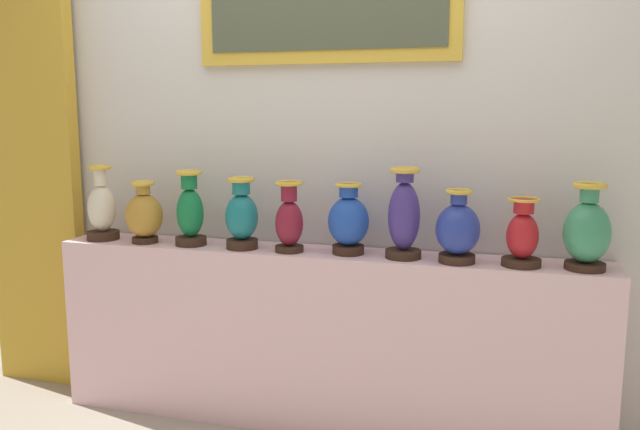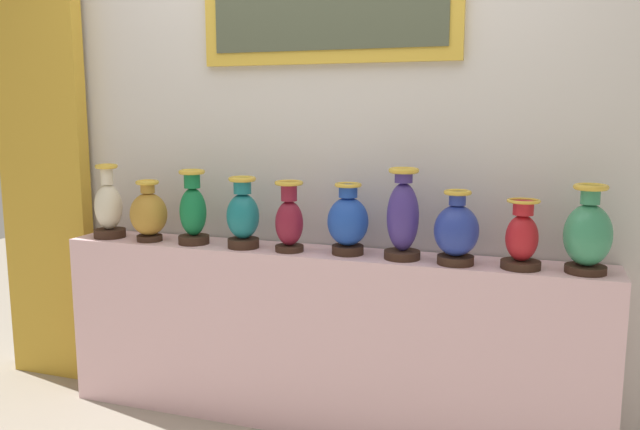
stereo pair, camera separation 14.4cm
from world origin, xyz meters
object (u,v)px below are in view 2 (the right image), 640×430
vase_ochre (149,214)px  vase_emerald (193,211)px  vase_sapphire (348,222)px  vase_indigo (403,217)px  vase_crimson (522,238)px  vase_cobalt (456,231)px  vase_jade (588,234)px  vase_ivory (109,208)px  vase_teal (243,216)px  vase_burgundy (289,220)px

vase_ochre → vase_emerald: vase_emerald is taller
vase_ochre → vase_emerald: bearing=2.9°
vase_sapphire → vase_indigo: bearing=-3.3°
vase_crimson → vase_sapphire: bearing=177.9°
vase_emerald → vase_indigo: (1.02, 0.01, 0.02)m
vase_cobalt → vase_crimson: 0.26m
vase_crimson → vase_jade: (0.25, 0.00, 0.03)m
vase_sapphire → vase_indigo: size_ratio=0.81×
vase_emerald → vase_ivory: bearing=179.7°
vase_teal → vase_ivory: bearing=179.4°
vase_emerald → vase_indigo: 1.02m
vase_burgundy → vase_sapphire: size_ratio=1.01×
vase_emerald → vase_ochre: bearing=-177.1°
vase_ivory → vase_emerald: size_ratio=1.04×
vase_burgundy → vase_cobalt: (0.75, -0.01, -0.01)m
vase_crimson → vase_emerald: bearing=179.8°
vase_crimson → vase_indigo: bearing=178.4°
vase_ochre → vase_teal: vase_teal is taller
vase_teal → vase_burgundy: (0.23, -0.00, -0.01)m
vase_cobalt → vase_jade: vase_jade is taller
vase_ochre → vase_crimson: size_ratio=1.06×
vase_ochre → vase_crimson: (1.75, 0.01, -0.01)m
vase_ochre → vase_emerald: 0.24m
vase_indigo → vase_jade: bearing=-0.7°
vase_teal → vase_jade: vase_jade is taller
vase_ivory → vase_emerald: vase_ivory is taller
vase_burgundy → vase_crimson: 1.01m
vase_ochre → vase_jade: vase_jade is taller
vase_teal → vase_burgundy: bearing=-1.0°
vase_teal → vase_crimson: bearing=-0.1°
vase_burgundy → vase_cobalt: size_ratio=1.04×
vase_emerald → vase_sapphire: bearing=1.6°
vase_ivory → vase_teal: (0.75, -0.01, 0.00)m
vase_teal → vase_indigo: 0.75m
vase_ivory → vase_cobalt: bearing=-0.6°
vase_cobalt → vase_crimson: (0.26, 0.01, -0.01)m
vase_ivory → vase_jade: 2.24m
vase_cobalt → vase_emerald: bearing=179.3°
vase_burgundy → vase_cobalt: vase_burgundy is taller
vase_ivory → vase_jade: (2.24, -0.00, 0.01)m
vase_teal → vase_burgundy: vase_teal is taller
vase_burgundy → vase_indigo: size_ratio=0.82×
vase_emerald → vase_sapphire: 0.77m
vase_ochre → vase_cobalt: 1.49m
vase_jade → vase_teal: bearing=-179.9°
vase_ivory → vase_teal: bearing=-0.6°
vase_indigo → vase_jade: size_ratio=1.12×
vase_ivory → vase_indigo: vase_indigo is taller
vase_ochre → vase_indigo: vase_indigo is taller
vase_teal → vase_cobalt: bearing=-0.7°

